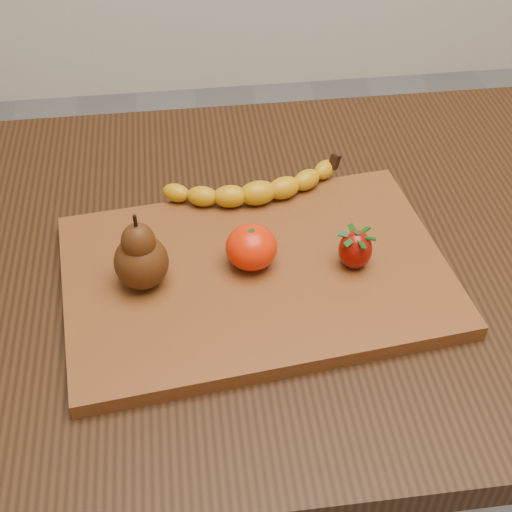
{
  "coord_description": "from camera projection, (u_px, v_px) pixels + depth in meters",
  "views": [
    {
      "loc": [
        -0.07,
        -0.66,
        1.37
      ],
      "look_at": [
        0.0,
        -0.05,
        0.8
      ],
      "focal_mm": 50.0,
      "sensor_mm": 36.0,
      "label": 1
    }
  ],
  "objects": [
    {
      "name": "table",
      "position": [
        249.0,
        304.0,
        0.96
      ],
      "size": [
        1.0,
        0.7,
        0.76
      ],
      "color": "black",
      "rests_on": "ground"
    },
    {
      "name": "cutting_board",
      "position": [
        256.0,
        274.0,
        0.85
      ],
      "size": [
        0.48,
        0.35,
        0.02
      ],
      "primitive_type": "cube",
      "rotation": [
        0.0,
        0.0,
        0.11
      ],
      "color": "brown",
      "rests_on": "table"
    },
    {
      "name": "banana",
      "position": [
        258.0,
        193.0,
        0.92
      ],
      "size": [
        0.21,
        0.08,
        0.03
      ],
      "primitive_type": null,
      "rotation": [
        0.0,
        0.0,
        0.13
      ],
      "color": "#C58C09",
      "rests_on": "cutting_board"
    },
    {
      "name": "pear",
      "position": [
        140.0,
        250.0,
        0.79
      ],
      "size": [
        0.07,
        0.07,
        0.1
      ],
      "primitive_type": null,
      "rotation": [
        0.0,
        0.0,
        0.18
      ],
      "color": "#45210B",
      "rests_on": "cutting_board"
    },
    {
      "name": "mandarin",
      "position": [
        251.0,
        247.0,
        0.83
      ],
      "size": [
        0.08,
        0.08,
        0.05
      ],
      "primitive_type": "ellipsoid",
      "rotation": [
        0.0,
        0.0,
        0.3
      ],
      "color": "red",
      "rests_on": "cutting_board"
    },
    {
      "name": "strawberry",
      "position": [
        355.0,
        248.0,
        0.83
      ],
      "size": [
        0.05,
        0.05,
        0.05
      ],
      "primitive_type": null,
      "rotation": [
        0.0,
        0.0,
        -0.37
      ],
      "color": "#840903",
      "rests_on": "cutting_board"
    }
  ]
}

